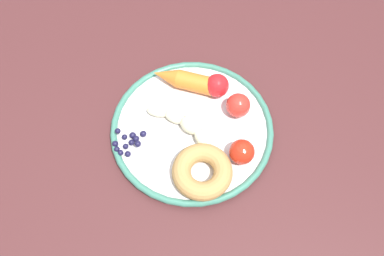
# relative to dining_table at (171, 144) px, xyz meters

# --- Properties ---
(ground_plane) EXTENTS (6.00, 6.00, 0.00)m
(ground_plane) POSITION_rel_dining_table_xyz_m (0.00, 0.00, -0.67)
(ground_plane) COLOR #313246
(dining_table) EXTENTS (1.29, 0.83, 0.75)m
(dining_table) POSITION_rel_dining_table_xyz_m (0.00, 0.00, 0.00)
(dining_table) COLOR #482223
(dining_table) RESTS_ON ground_plane
(plate) EXTENTS (0.29, 0.29, 0.02)m
(plate) POSITION_rel_dining_table_xyz_m (0.04, -0.03, 0.09)
(plate) COLOR silver
(plate) RESTS_ON dining_table
(banana) EXTENTS (0.10, 0.15, 0.03)m
(banana) POSITION_rel_dining_table_xyz_m (0.03, -0.03, 0.11)
(banana) COLOR beige
(banana) RESTS_ON plate
(carrot_orange) EXTENTS (0.12, 0.09, 0.03)m
(carrot_orange) POSITION_rel_dining_table_xyz_m (0.05, 0.07, 0.11)
(carrot_orange) COLOR orange
(carrot_orange) RESTS_ON plate
(donut) EXTENTS (0.14, 0.14, 0.03)m
(donut) POSITION_rel_dining_table_xyz_m (0.03, -0.12, 0.11)
(donut) COLOR #B38549
(donut) RESTS_ON plate
(blueberry_pile) EXTENTS (0.06, 0.05, 0.02)m
(blueberry_pile) POSITION_rel_dining_table_xyz_m (-0.08, -0.02, 0.10)
(blueberry_pile) COLOR #191638
(blueberry_pile) RESTS_ON plate
(tomato_near) EXTENTS (0.04, 0.04, 0.04)m
(tomato_near) POSITION_rel_dining_table_xyz_m (0.10, 0.03, 0.12)
(tomato_near) COLOR red
(tomato_near) RESTS_ON plate
(tomato_mid) EXTENTS (0.04, 0.04, 0.04)m
(tomato_mid) POSITION_rel_dining_table_xyz_m (0.13, -0.02, 0.12)
(tomato_mid) COLOR red
(tomato_mid) RESTS_ON plate
(tomato_far) EXTENTS (0.04, 0.04, 0.04)m
(tomato_far) POSITION_rel_dining_table_xyz_m (0.10, -0.11, 0.12)
(tomato_far) COLOR red
(tomato_far) RESTS_ON plate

